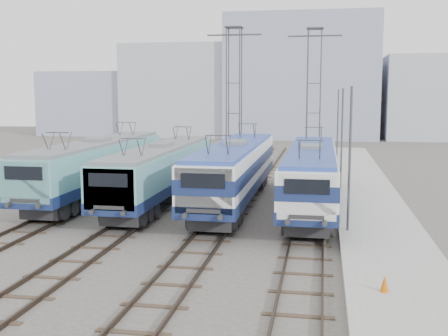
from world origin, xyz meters
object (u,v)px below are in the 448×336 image
catenary_tower_east (314,94)px  locomotive_center_right (235,168)px  locomotive_center_left (161,169)px  mast_rear (338,130)px  mast_mid (342,141)px  catenary_tower_west (234,94)px  mast_front (350,163)px  locomotive_far_right (311,172)px  safety_cone (385,283)px  locomotive_far_left (96,164)px

catenary_tower_east → locomotive_center_right: bearing=-105.1°
locomotive_center_left → mast_rear: (10.85, 17.98, 1.36)m
mast_rear → mast_mid: bearing=-90.0°
catenary_tower_west → mast_front: catenary_tower_west is taller
mast_front → mast_rear: (0.00, 24.00, 0.00)m
mast_mid → locomotive_far_right: bearing=-106.3°
catenary_tower_east → mast_front: (2.10, -22.00, -3.14)m
catenary_tower_east → mast_mid: size_ratio=1.71×
mast_front → mast_rear: bearing=90.0°
locomotive_center_left → safety_cone: locomotive_center_left is taller
locomotive_center_left → catenary_tower_east: catenary_tower_east is taller
locomotive_center_left → locomotive_center_right: bearing=2.5°
catenary_tower_east → locomotive_far_right: bearing=-89.1°
locomotive_far_right → safety_cone: size_ratio=31.36×
catenary_tower_west → mast_front: (8.60, -20.00, -3.14)m
locomotive_far_left → mast_mid: mast_mid is taller
locomotive_far_right → mast_mid: bearing=73.7°
mast_front → locomotive_center_left: bearing=151.0°
catenary_tower_west → safety_cone: catenary_tower_west is taller
locomotive_far_left → safety_cone: locomotive_far_left is taller
locomotive_far_left → catenary_tower_east: size_ratio=1.50×
locomotive_center_right → safety_cone: (7.19, -14.40, -1.73)m
catenary_tower_west → mast_rear: (8.60, 4.00, -3.14)m
catenary_tower_west → safety_cone: (9.44, -28.19, -6.06)m
locomotive_center_left → mast_mid: 12.46m
locomotive_far_right → catenary_tower_west: 16.43m
mast_rear → locomotive_far_right: bearing=-95.8°
mast_rear → locomotive_center_left: bearing=-121.1°
locomotive_far_right → catenary_tower_east: size_ratio=1.46×
locomotive_far_left → catenary_tower_west: 15.30m
catenary_tower_west → mast_front: size_ratio=1.71×
locomotive_center_left → locomotive_far_left: bearing=167.8°
locomotive_far_right → mast_mid: mast_mid is taller
locomotive_center_left → locomotive_center_right: (4.50, 0.20, 0.16)m
catenary_tower_east → mast_front: 22.32m
mast_mid → safety_cone: bearing=-87.6°
locomotive_center_left → catenary_tower_east: bearing=61.3°
locomotive_center_right → catenary_tower_east: bearing=74.9°
locomotive_center_left → mast_rear: 21.05m
locomotive_far_right → locomotive_far_left: bearing=174.5°
catenary_tower_east → mast_rear: (2.10, 2.00, -3.14)m
mast_rear → safety_cone: bearing=-88.5°
locomotive_far_left → mast_rear: (15.35, 17.01, 1.26)m
locomotive_center_left → catenary_tower_east: size_ratio=1.43×
locomotive_far_right → catenary_tower_west: bearing=115.2°
locomotive_center_left → mast_mid: (10.85, 5.98, 1.36)m
mast_front → safety_cone: bearing=-84.1°
locomotive_far_left → safety_cone: (16.19, -15.18, -1.66)m
locomotive_center_left → locomotive_far_right: 9.01m
locomotive_center_right → catenary_tower_east: catenary_tower_east is taller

